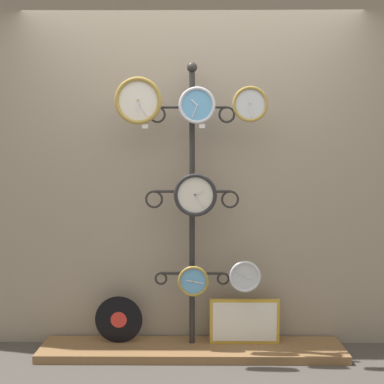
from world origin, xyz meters
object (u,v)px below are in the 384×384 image
at_px(clock_top_right, 250,104).
at_px(vinyl_record, 119,320).
at_px(clock_bottom_center, 193,281).
at_px(clock_middle_center, 195,195).
at_px(clock_bottom_right, 245,276).
at_px(clock_top_center, 197,105).
at_px(clock_top_left, 138,101).
at_px(display_stand, 192,250).
at_px(picture_frame, 245,321).

height_order(clock_top_right, vinyl_record, clock_top_right).
bearing_deg(clock_bottom_center, clock_top_right, -1.82).
bearing_deg(clock_middle_center, clock_bottom_right, 0.67).
bearing_deg(clock_top_center, vinyl_record, 173.01).
bearing_deg(vinyl_record, clock_bottom_center, -8.76).
relative_size(clock_bottom_center, clock_bottom_right, 0.98).
bearing_deg(clock_top_left, clock_top_center, 4.40).
bearing_deg(display_stand, clock_top_left, -163.20).
distance_m(display_stand, clock_bottom_right, 0.42).
distance_m(clock_top_left, clock_top_right, 0.77).
bearing_deg(picture_frame, display_stand, 177.99).
bearing_deg(display_stand, vinyl_record, -178.96).
bearing_deg(clock_bottom_right, clock_top_right, -54.79).
height_order(clock_top_left, clock_bottom_right, clock_top_left).
relative_size(clock_top_left, clock_bottom_right, 1.44).
bearing_deg(display_stand, picture_frame, -2.01).
height_order(display_stand, clock_top_right, display_stand).
bearing_deg(clock_top_right, clock_bottom_right, 125.21).
height_order(display_stand, clock_bottom_right, display_stand).
bearing_deg(display_stand, clock_bottom_center, -84.18).
relative_size(clock_top_left, clock_top_right, 1.32).
distance_m(clock_top_right, clock_middle_center, 0.73).
relative_size(display_stand, clock_top_center, 8.18).
distance_m(clock_top_right, clock_bottom_right, 1.21).
bearing_deg(clock_bottom_center, picture_frame, 12.14).
relative_size(clock_top_left, clock_top_center, 1.27).
relative_size(display_stand, clock_top_right, 8.53).
distance_m(clock_top_center, clock_bottom_center, 1.24).
bearing_deg(clock_bottom_center, display_stand, 95.82).
height_order(clock_middle_center, picture_frame, clock_middle_center).
height_order(display_stand, clock_top_left, display_stand).
xyz_separation_m(display_stand, clock_bottom_center, (0.01, -0.09, -0.20)).
bearing_deg(clock_bottom_right, clock_middle_center, -179.33).
height_order(vinyl_record, picture_frame, vinyl_record).
distance_m(clock_bottom_right, picture_frame, 0.36).
xyz_separation_m(clock_top_right, vinyl_record, (-0.94, 0.10, -1.56)).
bearing_deg(clock_top_center, clock_top_right, -4.16).
bearing_deg(clock_bottom_center, clock_middle_center, 43.40).
relative_size(clock_bottom_center, picture_frame, 0.43).
xyz_separation_m(clock_top_left, clock_bottom_right, (0.75, 0.03, -1.23)).
relative_size(clock_middle_center, clock_bottom_right, 1.34).
xyz_separation_m(clock_top_left, clock_top_center, (0.40, 0.03, -0.03)).
distance_m(clock_middle_center, clock_bottom_right, 0.68).
height_order(clock_middle_center, vinyl_record, clock_middle_center).
height_order(clock_bottom_center, clock_bottom_right, clock_bottom_right).
height_order(clock_top_center, picture_frame, clock_top_center).
xyz_separation_m(clock_top_center, clock_top_right, (0.36, -0.03, 0.00)).
bearing_deg(clock_top_right, clock_top_center, 175.84).
height_order(clock_bottom_center, picture_frame, clock_bottom_center).
bearing_deg(clock_top_center, clock_middle_center, -175.65).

